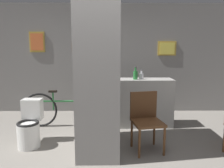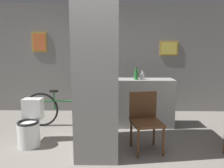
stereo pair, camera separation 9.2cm
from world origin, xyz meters
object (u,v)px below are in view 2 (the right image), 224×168
at_px(chair_near_pillar, 145,118).
at_px(toilet, 30,126).
at_px(bicycle, 68,109).
at_px(bottle_tall, 136,75).

bearing_deg(chair_near_pillar, toilet, 164.54).
bearing_deg(chair_near_pillar, bicycle, 133.53).
relative_size(toilet, chair_near_pillar, 0.82).
xyz_separation_m(chair_near_pillar, bottle_tall, (-0.06, 1.00, 0.55)).
height_order(chair_near_pillar, bicycle, chair_near_pillar).
bearing_deg(bottle_tall, toilet, -154.12).
bearing_deg(toilet, bicycle, 62.86).
relative_size(chair_near_pillar, bottle_tall, 3.39).
height_order(toilet, bottle_tall, bottle_tall).
bearing_deg(bicycle, toilet, -117.14).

